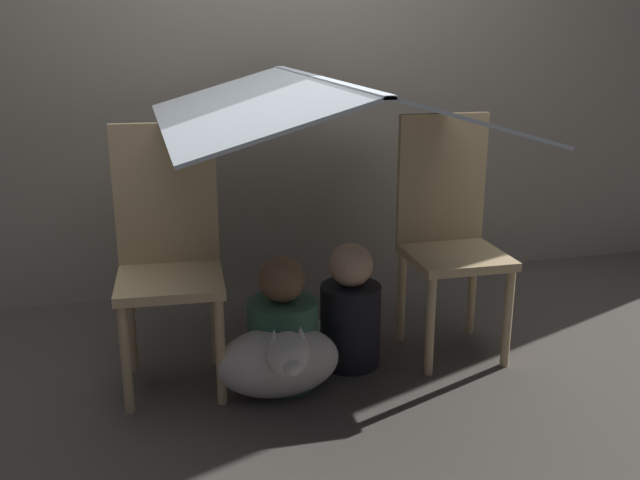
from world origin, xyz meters
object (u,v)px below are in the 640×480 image
at_px(chair_left, 169,249).
at_px(dog, 279,360).
at_px(person_front, 283,331).
at_px(person_second, 350,312).
at_px(chair_right, 449,228).

height_order(chair_left, dog, chair_left).
bearing_deg(chair_left, dog, -32.74).
distance_m(person_front, person_second, 0.31).
height_order(chair_left, person_front, chair_left).
bearing_deg(person_front, dog, -108.56).
relative_size(chair_left, chair_right, 1.00).
xyz_separation_m(person_second, dog, (-0.34, -0.20, -0.07)).
height_order(person_front, person_second, person_second).
height_order(chair_right, person_front, chair_right).
height_order(chair_left, person_second, chair_left).
xyz_separation_m(chair_right, person_second, (-0.45, -0.07, -0.31)).
xyz_separation_m(person_front, person_second, (0.30, 0.09, 0.01)).
bearing_deg(person_second, person_front, -163.64).
bearing_deg(chair_right, dog, -159.62).
height_order(chair_right, dog, chair_right).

